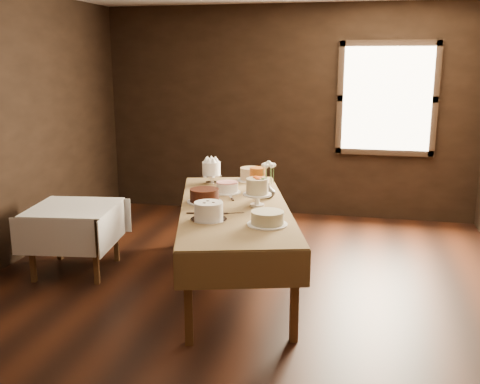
% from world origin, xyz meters
% --- Properties ---
extents(floor, '(5.00, 6.00, 0.01)m').
position_xyz_m(floor, '(0.00, 0.00, 0.00)').
color(floor, black).
rests_on(floor, ground).
extents(wall_back, '(5.00, 0.02, 2.80)m').
position_xyz_m(wall_back, '(0.00, 3.00, 1.40)').
color(wall_back, black).
rests_on(wall_back, ground).
extents(wall_front, '(5.00, 0.02, 2.80)m').
position_xyz_m(wall_front, '(0.00, -3.00, 1.40)').
color(wall_front, black).
rests_on(wall_front, ground).
extents(window, '(1.10, 0.05, 1.30)m').
position_xyz_m(window, '(1.30, 2.94, 1.60)').
color(window, '#FFEABF').
rests_on(window, wall_back).
extents(display_table, '(1.62, 2.67, 0.77)m').
position_xyz_m(display_table, '(-0.10, 0.40, 0.72)').
color(display_table, '#4E3016').
rests_on(display_table, ground).
extents(side_table, '(0.91, 0.91, 0.68)m').
position_xyz_m(side_table, '(-1.73, 0.35, 0.60)').
color(side_table, '#4E3016').
rests_on(side_table, ground).
extents(cake_meringue, '(0.28, 0.28, 0.25)m').
position_xyz_m(cake_meringue, '(-0.56, 1.24, 0.89)').
color(cake_meringue, silver).
rests_on(cake_meringue, display_table).
extents(cake_speckled, '(0.32, 0.32, 0.15)m').
position_xyz_m(cake_speckled, '(-0.16, 1.48, 0.84)').
color(cake_speckled, white).
rests_on(cake_speckled, display_table).
extents(cake_lattice, '(0.28, 0.28, 0.10)m').
position_xyz_m(cake_lattice, '(-0.28, 0.86, 0.82)').
color(cake_lattice, white).
rests_on(cake_lattice, display_table).
extents(cake_caramel, '(0.23, 0.23, 0.26)m').
position_xyz_m(cake_caramel, '(0.00, 1.01, 0.88)').
color(cake_caramel, silver).
rests_on(cake_caramel, display_table).
extents(cake_chocolate, '(0.39, 0.39, 0.13)m').
position_xyz_m(cake_chocolate, '(-0.40, 0.43, 0.84)').
color(cake_chocolate, white).
rests_on(cake_chocolate, display_table).
extents(cake_flowers, '(0.27, 0.27, 0.27)m').
position_xyz_m(cake_flowers, '(0.11, 0.42, 0.89)').
color(cake_flowers, white).
rests_on(cake_flowers, display_table).
extents(cake_swirl, '(0.31, 0.31, 0.16)m').
position_xyz_m(cake_swirl, '(-0.19, -0.13, 0.85)').
color(cake_swirl, silver).
rests_on(cake_swirl, display_table).
extents(cake_cream, '(0.33, 0.33, 0.12)m').
position_xyz_m(cake_cream, '(0.31, -0.16, 0.83)').
color(cake_cream, white).
rests_on(cake_cream, display_table).
extents(cake_server_a, '(0.22, 0.13, 0.01)m').
position_xyz_m(cake_server_a, '(-0.02, 0.12, 0.78)').
color(cake_server_a, silver).
rests_on(cake_server_a, display_table).
extents(cake_server_b, '(0.12, 0.23, 0.01)m').
position_xyz_m(cake_server_b, '(0.30, 0.07, 0.78)').
color(cake_server_b, silver).
rests_on(cake_server_b, display_table).
extents(cake_server_c, '(0.11, 0.23, 0.01)m').
position_xyz_m(cake_server_c, '(-0.21, 0.69, 0.78)').
color(cake_server_c, silver).
rests_on(cake_server_c, display_table).
extents(cake_server_d, '(0.16, 0.21, 0.01)m').
position_xyz_m(cake_server_d, '(0.12, 0.81, 0.78)').
color(cake_server_d, silver).
rests_on(cake_server_d, display_table).
extents(cake_server_e, '(0.24, 0.07, 0.01)m').
position_xyz_m(cake_server_e, '(-0.28, 0.05, 0.78)').
color(cake_server_e, silver).
rests_on(cake_server_e, display_table).
extents(flower_vase, '(0.17, 0.17, 0.14)m').
position_xyz_m(flower_vase, '(0.16, 0.74, 0.84)').
color(flower_vase, '#2D2823').
rests_on(flower_vase, display_table).
extents(flower_bouquet, '(0.14, 0.14, 0.20)m').
position_xyz_m(flower_bouquet, '(0.16, 0.74, 1.04)').
color(flower_bouquet, white).
rests_on(flower_bouquet, flower_vase).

